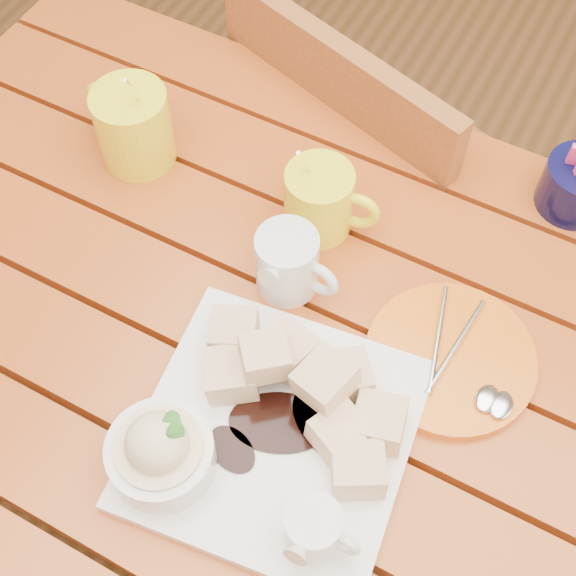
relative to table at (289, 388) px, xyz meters
The scene contains 8 objects.
ground 0.64m from the table, 90.00° to the right, with size 5.00×5.00×0.00m, color brown.
table is the anchor object (origin of this frame).
dessert_plate 0.18m from the table, 80.00° to the right, with size 0.30×0.30×0.11m.
coffee_mug_left 0.38m from the table, 152.79° to the left, with size 0.13×0.09×0.16m.
coffee_mug_right 0.23m from the table, 105.76° to the left, with size 0.11×0.08×0.13m.
cream_pitcher 0.17m from the table, 119.04° to the left, with size 0.10×0.09×0.09m.
orange_saucer 0.21m from the table, 22.01° to the left, with size 0.19×0.19×0.02m.
chair_far 0.50m from the table, 101.11° to the left, with size 0.50×0.50×0.85m.
Camera 1 is at (0.19, -0.36, 1.53)m, focal length 50.00 mm.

